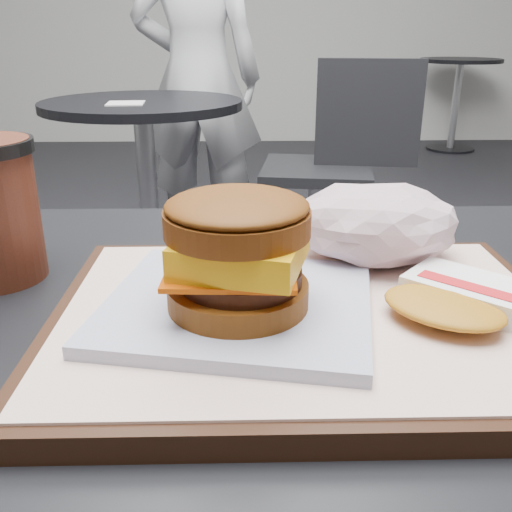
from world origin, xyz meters
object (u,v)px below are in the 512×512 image
(crumpled_wrapper, at_px, (374,223))
(hash_brown, at_px, (458,298))
(serving_tray, at_px, (307,320))
(neighbor_chair, at_px, (334,158))
(customer_table, at_px, (246,500))
(breakfast_sandwich, at_px, (238,265))
(patron, at_px, (197,78))
(neighbor_table, at_px, (146,157))

(crumpled_wrapper, bearing_deg, hash_brown, -68.61)
(crumpled_wrapper, bearing_deg, serving_tray, -125.27)
(neighbor_chair, bearing_deg, hash_brown, -96.29)
(customer_table, bearing_deg, serving_tray, -22.77)
(serving_tray, height_order, neighbor_chair, neighbor_chair)
(serving_tray, relative_size, breakfast_sandwich, 1.74)
(breakfast_sandwich, distance_m, patron, 2.27)
(breakfast_sandwich, xyz_separation_m, crumpled_wrapper, (0.12, 0.11, -0.01))
(crumpled_wrapper, xyz_separation_m, neighbor_chair, (0.24, 1.73, -0.31))
(serving_tray, bearing_deg, patron, 96.22)
(customer_table, relative_size, neighbor_table, 1.07)
(customer_table, relative_size, neighbor_chair, 0.91)
(serving_tray, height_order, breakfast_sandwich, breakfast_sandwich)
(hash_brown, xyz_separation_m, crumpled_wrapper, (-0.04, 0.10, 0.02))
(customer_table, height_order, patron, patron)
(customer_table, distance_m, patron, 2.25)
(hash_brown, bearing_deg, neighbor_chair, 83.71)
(customer_table, bearing_deg, neighbor_chair, 78.77)
(crumpled_wrapper, height_order, neighbor_chair, neighbor_chair)
(breakfast_sandwich, height_order, patron, patron)
(crumpled_wrapper, relative_size, neighbor_table, 0.20)
(serving_tray, height_order, crumpled_wrapper, crumpled_wrapper)
(customer_table, height_order, neighbor_chair, neighbor_chair)
(breakfast_sandwich, distance_m, neighbor_chair, 1.90)
(serving_tray, distance_m, neighbor_table, 1.73)
(breakfast_sandwich, distance_m, crumpled_wrapper, 0.16)
(hash_brown, relative_size, crumpled_wrapper, 0.90)
(customer_table, height_order, neighbor_table, customer_table)
(patron, bearing_deg, customer_table, 99.88)
(breakfast_sandwich, bearing_deg, patron, 94.90)
(neighbor_chair, height_order, patron, patron)
(serving_tray, distance_m, crumpled_wrapper, 0.13)
(customer_table, xyz_separation_m, breakfast_sandwich, (-0.00, -0.03, 0.24))
(customer_table, distance_m, serving_tray, 0.20)
(customer_table, distance_m, hash_brown, 0.27)
(neighbor_table, bearing_deg, crumpled_wrapper, -73.52)
(neighbor_table, bearing_deg, patron, 75.28)
(serving_tray, relative_size, neighbor_table, 0.51)
(breakfast_sandwich, distance_m, hash_brown, 0.16)
(customer_table, relative_size, hash_brown, 5.94)
(customer_table, xyz_separation_m, hash_brown, (0.16, -0.03, 0.22))
(neighbor_table, height_order, neighbor_chair, neighbor_chair)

